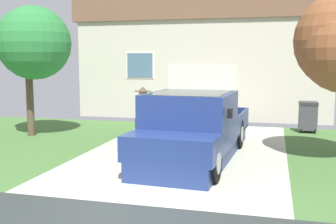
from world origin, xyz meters
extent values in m
cube|color=#B6B8A1|center=(0.00, 4.50, -0.03)|extent=(5.20, 9.00, 0.06)
cube|color=navy|center=(0.35, 3.80, 0.21)|extent=(2.09, 5.58, 0.42)
cube|color=navy|center=(0.32, 3.11, 1.06)|extent=(2.06, 2.30, 1.27)
cube|color=#1E2833|center=(0.32, 3.11, 1.44)|extent=(1.82, 2.11, 0.53)
cube|color=navy|center=(0.23, 1.54, 0.68)|extent=(1.99, 1.06, 0.53)
cube|color=black|center=(0.44, 5.37, 0.45)|extent=(2.07, 2.45, 0.06)
cube|color=navy|center=(1.38, 5.32, 0.71)|extent=(0.19, 2.35, 0.57)
cube|color=navy|center=(-0.49, 5.42, 0.71)|extent=(0.19, 2.35, 0.57)
cube|color=navy|center=(0.51, 6.51, 0.71)|extent=(1.94, 0.17, 0.57)
cube|color=black|center=(1.34, 2.28, 1.34)|extent=(0.11, 0.19, 0.20)
cylinder|color=black|center=(1.07, 1.63, 0.40)|extent=(0.31, 0.81, 0.80)
cylinder|color=#9E9EA3|center=(1.07, 1.63, 0.40)|extent=(0.30, 0.46, 0.44)
cylinder|color=black|center=(-0.60, 1.73, 0.40)|extent=(0.31, 0.81, 0.80)
cylinder|color=#9E9EA3|center=(-0.60, 1.73, 0.40)|extent=(0.30, 0.46, 0.44)
cylinder|color=black|center=(1.27, 5.09, 0.40)|extent=(0.31, 0.81, 0.80)
cylinder|color=#9E9EA3|center=(1.27, 5.09, 0.40)|extent=(0.30, 0.46, 0.44)
cylinder|color=black|center=(-0.40, 5.18, 0.40)|extent=(0.31, 0.81, 0.80)
cylinder|color=#9E9EA3|center=(-0.40, 5.18, 0.40)|extent=(0.30, 0.46, 0.44)
cylinder|color=navy|center=(-1.29, 3.89, 0.45)|extent=(0.14, 0.14, 0.91)
cylinder|color=navy|center=(-0.94, 3.76, 0.45)|extent=(0.14, 0.14, 0.91)
cylinder|color=#4C9356|center=(-1.12, 3.83, 1.18)|extent=(0.33, 0.33, 0.59)
cylinder|color=tan|center=(-1.30, 3.90, 1.16)|extent=(0.09, 0.09, 0.57)
cylinder|color=tan|center=(-0.94, 3.76, 1.16)|extent=(0.09, 0.09, 0.57)
sphere|color=tan|center=(-1.12, 3.83, 1.60)|extent=(0.22, 0.22, 0.22)
cylinder|color=brown|center=(-1.12, 3.83, 1.65)|extent=(0.45, 0.45, 0.01)
cone|color=brown|center=(-1.12, 3.83, 1.71)|extent=(0.24, 0.24, 0.12)
cube|color=brown|center=(-1.35, 3.58, 0.13)|extent=(0.30, 0.17, 0.26)
torus|color=brown|center=(-1.35, 3.58, 0.31)|extent=(0.27, 0.02, 0.27)
cube|color=beige|center=(-0.80, 12.95, 2.05)|extent=(10.53, 5.86, 4.10)
cube|color=brown|center=(-0.80, 12.95, 4.68)|extent=(10.95, 6.10, 1.18)
cube|color=silver|center=(-0.65, 9.98, 1.10)|extent=(2.80, 0.06, 2.20)
cube|color=slate|center=(-3.25, 9.98, 2.25)|extent=(1.10, 0.05, 1.00)
cube|color=silver|center=(-3.25, 10.00, 2.25)|extent=(1.23, 0.02, 1.12)
cylinder|color=brown|center=(-5.47, 5.31, 1.07)|extent=(0.23, 0.23, 2.13)
sphere|color=#2D7C3A|center=(-5.17, 5.21, 3.00)|extent=(2.32, 2.32, 2.32)
sphere|color=#2D7C3A|center=(-5.17, 5.00, 3.05)|extent=(1.75, 1.75, 1.75)
sphere|color=#2D7C3A|center=(-5.68, 5.52, 3.11)|extent=(1.98, 1.98, 1.98)
cube|color=#424247|center=(3.38, 8.29, 0.52)|extent=(0.58, 0.68, 0.85)
cube|color=#2E2E31|center=(3.38, 8.29, 0.99)|extent=(0.60, 0.71, 0.10)
cylinder|color=black|center=(3.16, 8.01, 0.09)|extent=(0.05, 0.18, 0.18)
cylinder|color=black|center=(3.60, 8.01, 0.09)|extent=(0.05, 0.18, 0.18)
camera|label=1|loc=(2.23, -6.38, 2.46)|focal=43.70mm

